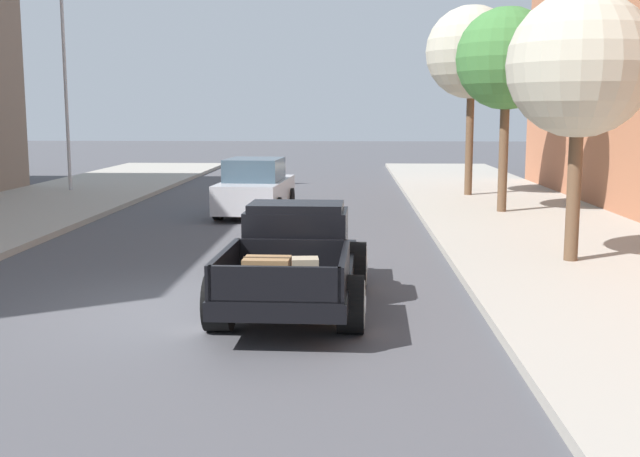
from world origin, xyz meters
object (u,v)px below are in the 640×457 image
Objects in this scene: street_tree_third at (472,53)px; car_background_silver at (256,189)px; flagpole at (69,33)px; street_tree_nearest at (580,66)px; street_tree_second at (507,59)px; hotrod_truck_black at (296,256)px.

car_background_silver is at bearing -147.14° from street_tree_third.
flagpole is 1.82× the size of street_tree_nearest.
street_tree_second is at bearing 89.16° from street_tree_nearest.
car_background_silver is 0.48× the size of flagpole.
flagpole is 1.44× the size of street_tree_third.
street_tree_second is (14.41, -5.73, -1.34)m from flagpole.
car_background_silver is at bearing 178.75° from street_tree_second.
flagpole reaches higher than hotrod_truck_black.
street_tree_second is (7.11, -0.16, 3.66)m from car_background_silver.
flagpole is (-9.23, 16.18, 5.02)m from hotrod_truck_black.
street_tree_nearest is (5.07, 2.99, 3.06)m from hotrod_truck_black.
street_tree_second is (5.18, 10.45, 3.68)m from hotrod_truck_black.
hotrod_truck_black is at bearing -116.38° from street_tree_second.
flagpole is 15.57m from street_tree_second.
street_tree_third is at bearing 93.47° from street_tree_second.
street_tree_second is (0.11, 7.45, 0.61)m from street_tree_nearest.
hotrod_truck_black is 19.29m from flagpole.
street_tree_third reaches higher than hotrod_truck_black.
street_tree_nearest reaches higher than hotrod_truck_black.
flagpole is (-7.30, 5.57, 5.00)m from car_background_silver.
street_tree_nearest reaches higher than car_background_silver.
street_tree_nearest is at bearing -89.20° from street_tree_third.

